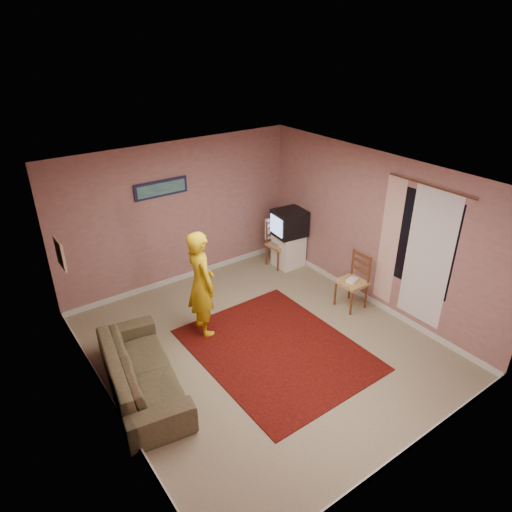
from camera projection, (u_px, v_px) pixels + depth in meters
ground at (262, 346)px, 6.84m from camera, size 5.00×5.00×0.00m
wall_back at (179, 215)px, 8.06m from camera, size 4.50×0.02×2.60m
wall_front at (414, 371)px, 4.44m from camera, size 4.50×0.02×2.60m
wall_left at (100, 327)px, 5.08m from camera, size 0.02×5.00×2.60m
wall_right at (374, 231)px, 7.41m from camera, size 0.02×5.00×2.60m
ceiling at (263, 178)px, 5.65m from camera, size 4.50×5.00×0.02m
baseboard_back at (184, 276)px, 8.62m from camera, size 4.50×0.02×0.10m
baseboard_front at (396, 458)px, 5.02m from camera, size 4.50×0.02×0.10m
baseboard_left at (117, 409)px, 5.66m from camera, size 0.02×5.00×0.10m
baseboard_right at (365, 297)px, 7.98m from camera, size 0.02×5.00×0.10m
window at (422, 242)px, 6.69m from camera, size 0.01×1.10×1.50m
curtain_sheer at (428, 258)px, 6.67m from camera, size 0.01×0.75×2.10m
curtain_floral at (389, 242)px, 7.16m from camera, size 0.01×0.35×2.10m
curtain_rod at (430, 186)px, 6.27m from camera, size 0.02×1.40×0.02m
picture_back at (161, 188)px, 7.63m from camera, size 0.95×0.04×0.28m
picture_left at (60, 253)px, 6.14m from camera, size 0.04×0.38×0.42m
area_rug at (276, 349)px, 6.76m from camera, size 2.15×2.68×0.01m
tv_cabinet at (288, 250)px, 8.99m from camera, size 0.52×0.47×0.66m
crt_tv at (289, 223)px, 8.72m from camera, size 0.64×0.58×0.50m
chair_a at (280, 239)px, 8.87m from camera, size 0.44×0.42×0.51m
dvd_player at (279, 242)px, 8.90m from camera, size 0.34×0.26×0.05m
blue_throw at (274, 227)px, 8.92m from camera, size 0.40×0.05×0.42m
chair_b at (353, 276)px, 7.53m from camera, size 0.41×0.43×0.52m
game_console at (352, 280)px, 7.57m from camera, size 0.23×0.19×0.04m
sofa at (142, 371)px, 5.91m from camera, size 1.14×2.17×0.60m
person at (201, 284)px, 6.81m from camera, size 0.44×0.64×1.70m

